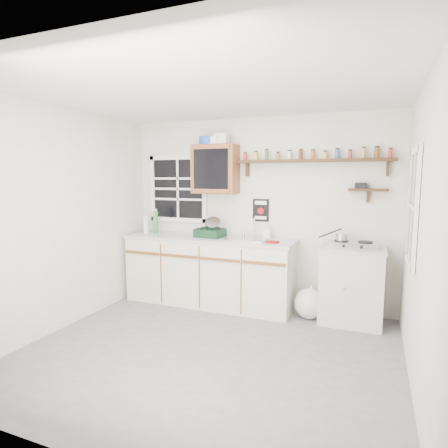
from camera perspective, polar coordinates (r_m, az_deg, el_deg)
The scene contains 18 objects.
room at distance 3.56m, azimuth -2.36°, elevation -0.41°, with size 3.64×3.24×2.54m.
main_cabinet at distance 5.11m, azimuth -2.30°, elevation -7.09°, with size 2.31×0.63×0.92m.
right_cabinet at distance 4.72m, azimuth 18.86°, elevation -8.76°, with size 0.73×0.57×0.91m.
sink at distance 4.83m, azimuth 3.51°, elevation -2.25°, with size 0.52×0.44×0.29m.
upper_cabinet at distance 5.08m, azimuth -1.34°, elevation 8.34°, with size 0.60×0.32×0.65m.
upper_cabinet_clutter at distance 5.11m, azimuth -1.67°, elevation 12.65°, with size 0.41×0.24×0.14m.
spice_shelf at distance 4.79m, azimuth 13.43°, elevation 9.49°, with size 1.91×0.18×0.35m.
secondary_shelf at distance 4.75m, azimuth 20.82°, elevation 4.97°, with size 0.45×0.16×0.24m.
warning_sign at distance 5.03m, azimuth 5.63°, elevation 2.11°, with size 0.22×0.02×0.30m.
window_back at distance 5.49m, azimuth -7.02°, elevation 5.33°, with size 0.93×0.03×0.98m.
window_right at distance 3.79m, azimuth 26.90°, elevation 2.32°, with size 0.03×0.78×1.08m.
water_bottles at distance 5.45m, azimuth -11.01°, elevation 0.15°, with size 0.20×0.13×0.35m.
dish_rack at distance 5.01m, azimuth -2.00°, elevation -1.01°, with size 0.40×0.32×0.27m.
soap_bottle at distance 4.89m, azimuth 6.61°, elevation -1.13°, with size 0.09×0.09×0.20m, color beige.
rag at distance 4.61m, azimuth 7.37°, elevation -2.75°, with size 0.14×0.12×0.02m, color maroon.
hotplate at distance 4.59m, azimuth 19.08°, elevation -2.94°, with size 0.55×0.32×0.08m.
saucepan at distance 4.59m, azimuth 17.37°, elevation -1.92°, with size 0.34×0.16×0.15m.
trash_bag at distance 4.78m, azimuth 12.86°, elevation -11.69°, with size 0.39×0.35×0.45m.
Camera 1 is at (1.45, -3.22, 1.72)m, focal length 30.00 mm.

